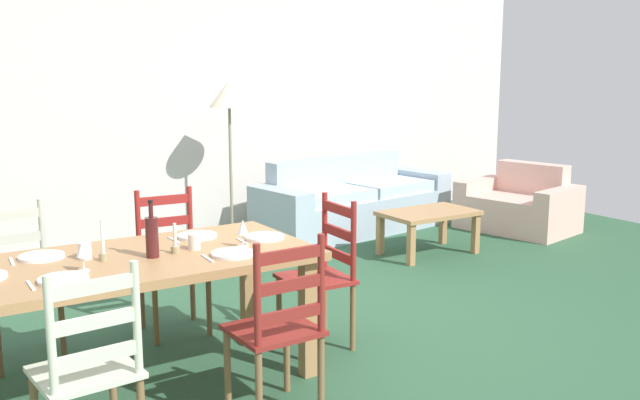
{
  "coord_description": "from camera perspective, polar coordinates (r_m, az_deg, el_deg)",
  "views": [
    {
      "loc": [
        -2.6,
        -3.8,
        1.76
      ],
      "look_at": [
        0.32,
        0.79,
        0.75
      ],
      "focal_mm": 39.98,
      "sensor_mm": 36.0,
      "label": 1
    }
  ],
  "objects": [
    {
      "name": "coffee_table",
      "position": [
        6.87,
        8.68,
        -1.4
      ],
      "size": [
        0.9,
        0.56,
        0.42
      ],
      "color": "#A6794B",
      "rests_on": "ground_plane"
    },
    {
      "name": "wine_bottle",
      "position": [
        3.95,
        -13.3,
        -2.83
      ],
      "size": [
        0.07,
        0.07,
        0.32
      ],
      "color": "#471919",
      "rests_on": "dining_table"
    },
    {
      "name": "dining_chair_head_east",
      "position": [
        4.55,
        0.21,
        -5.86
      ],
      "size": [
        0.42,
        0.44,
        0.96
      ],
      "color": "maroon",
      "rests_on": "ground_plane"
    },
    {
      "name": "wine_glass_near_right",
      "position": [
        4.09,
        -6.2,
        -2.26
      ],
      "size": [
        0.06,
        0.06,
        0.16
      ],
      "color": "white",
      "rests_on": "dining_table"
    },
    {
      "name": "dining_chair_far_right",
      "position": [
        4.91,
        -11.83,
        -4.85
      ],
      "size": [
        0.45,
        0.43,
        0.96
      ],
      "color": "maroon",
      "rests_on": "ground_plane"
    },
    {
      "name": "dinner_plate_near_left",
      "position": [
        3.67,
        -19.85,
        -5.99
      ],
      "size": [
        0.24,
        0.24,
        0.02
      ],
      "primitive_type": "cylinder",
      "color": "white",
      "rests_on": "dining_table"
    },
    {
      "name": "fork_far_left",
      "position": [
        4.12,
        -23.45,
        -4.54
      ],
      "size": [
        0.03,
        0.17,
        0.01
      ],
      "primitive_type": "cube",
      "rotation": [
        0.0,
        0.0,
        -0.07
      ],
      "color": "silver",
      "rests_on": "dining_table"
    },
    {
      "name": "fork_far_right",
      "position": [
        4.34,
        -11.64,
        -3.14
      ],
      "size": [
        0.02,
        0.17,
        0.01
      ],
      "primitive_type": "cube",
      "rotation": [
        0.0,
        0.0,
        0.02
      ],
      "color": "silver",
      "rests_on": "dining_table"
    },
    {
      "name": "ground_plane",
      "position": [
        4.93,
        1.81,
        -10.51
      ],
      "size": [
        9.6,
        9.6,
        0.02
      ],
      "primitive_type": "cube",
      "color": "#2B5337"
    },
    {
      "name": "coffee_cup_secondary",
      "position": [
        4.02,
        -18.27,
        -3.91
      ],
      "size": [
        0.07,
        0.07,
        0.09
      ],
      "primitive_type": "cylinder",
      "color": "beige",
      "rests_on": "dining_table"
    },
    {
      "name": "dinner_plate_far_left",
      "position": [
        4.14,
        -21.4,
        -4.23
      ],
      "size": [
        0.24,
        0.24,
        0.02
      ],
      "primitive_type": "cylinder",
      "color": "white",
      "rests_on": "dining_table"
    },
    {
      "name": "coffee_cup_primary",
      "position": [
        4.09,
        -10.03,
        -3.31
      ],
      "size": [
        0.07,
        0.07,
        0.09
      ],
      "primitive_type": "cylinder",
      "color": "beige",
      "rests_on": "dining_table"
    },
    {
      "name": "candle_short",
      "position": [
        4.03,
        -11.51,
        -3.57
      ],
      "size": [
        0.05,
        0.05,
        0.17
      ],
      "color": "#998C66",
      "rests_on": "dining_table"
    },
    {
      "name": "armchair_upholstered",
      "position": [
        8.16,
        15.75,
        -0.55
      ],
      "size": [
        1.02,
        1.3,
        0.72
      ],
      "color": "beige",
      "rests_on": "ground_plane"
    },
    {
      "name": "dining_chair_near_right",
      "position": [
        3.64,
        -3.35,
        -10.14
      ],
      "size": [
        0.43,
        0.41,
        0.96
      ],
      "color": "maroon",
      "rests_on": "ground_plane"
    },
    {
      "name": "fork_near_left",
      "position": [
        3.64,
        -22.16,
        -6.36
      ],
      "size": [
        0.02,
        0.17,
        0.01
      ],
      "primitive_type": "cube",
      "rotation": [
        0.0,
        0.0,
        -0.01
      ],
      "color": "silver",
      "rests_on": "dining_table"
    },
    {
      "name": "fork_head_east",
      "position": [
        4.24,
        -6.26,
        -3.3
      ],
      "size": [
        0.03,
        0.17,
        0.01
      ],
      "primitive_type": "cube",
      "rotation": [
        0.0,
        0.0,
        -0.07
      ],
      "color": "silver",
      "rests_on": "dining_table"
    },
    {
      "name": "dinner_plate_near_right",
      "position": [
        3.94,
        -6.99,
        -4.27
      ],
      "size": [
        0.24,
        0.24,
        0.02
      ],
      "primitive_type": "cylinder",
      "color": "white",
      "rests_on": "dining_table"
    },
    {
      "name": "couch",
      "position": [
        7.79,
        2.46,
        -0.36
      ],
      "size": [
        2.37,
        1.11,
        0.8
      ],
      "color": "#9DB0BF",
      "rests_on": "ground_plane"
    },
    {
      "name": "standing_lamp",
      "position": [
        7.14,
        -7.28,
        7.63
      ],
      "size": [
        0.4,
        0.4,
        1.64
      ],
      "color": "#332D28",
      "rests_on": "ground_plane"
    },
    {
      "name": "dining_chair_far_left",
      "position": [
        4.71,
        -22.94,
        -6.14
      ],
      "size": [
        0.43,
        0.41,
        0.96
      ],
      "color": "beige",
      "rests_on": "ground_plane"
    },
    {
      "name": "dining_table",
      "position": [
        4.03,
        -14.31,
        -5.6
      ],
      "size": [
        1.9,
        0.96,
        0.75
      ],
      "color": "#A6794B",
      "rests_on": "ground_plane"
    },
    {
      "name": "dinner_plate_far_right",
      "position": [
        4.39,
        -9.82,
        -2.83
      ],
      "size": [
        0.24,
        0.24,
        0.02
      ],
      "primitive_type": "cylinder",
      "color": "white",
      "rests_on": "dining_table"
    },
    {
      "name": "wall_far",
      "position": [
        7.57,
        -12.44,
        7.17
      ],
      "size": [
        9.6,
        0.16,
        2.7
      ],
      "primitive_type": "cube",
      "color": "beige",
      "rests_on": "ground_plane"
    },
    {
      "name": "candle_tall",
      "position": [
        3.97,
        -16.97,
        -3.78
      ],
      "size": [
        0.05,
        0.05,
        0.23
      ],
      "color": "#998C66",
      "rests_on": "dining_table"
    },
    {
      "name": "dinner_plate_head_east",
      "position": [
        4.3,
        -4.47,
        -2.97
      ],
      "size": [
        0.24,
        0.24,
        0.02
      ],
      "primitive_type": "cylinder",
      "color": "white",
      "rests_on": "dining_table"
    },
    {
      "name": "dining_chair_near_left",
      "position": [
        3.32,
        -18.01,
        -12.79
      ],
      "size": [
        0.45,
        0.43,
        0.96
      ],
      "color": "beige",
      "rests_on": "ground_plane"
    },
    {
      "name": "wine_glass_near_left",
      "position": [
        3.78,
        -18.47,
        -3.81
      ],
      "size": [
        0.06,
        0.06,
        0.16
      ],
      "color": "white",
      "rests_on": "dining_table"
    },
    {
      "name": "fork_near_right",
      "position": [
        3.89,
        -8.99,
        -4.64
      ],
      "size": [
        0.03,
        0.17,
        0.01
      ],
      "primitive_type": "cube",
      "rotation": [
        0.0,
        0.0,
        -0.06
      ],
      "color": "silver",
      "rests_on": "dining_table"
    }
  ]
}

